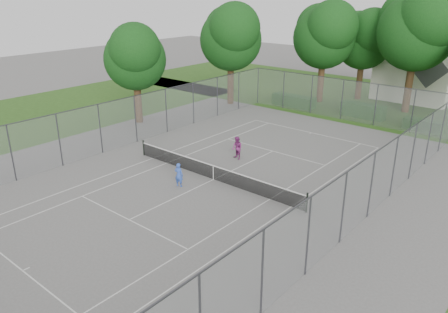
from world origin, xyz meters
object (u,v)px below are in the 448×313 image
Objects in this scene: tennis_net at (213,172)px; woman_player at (237,148)px; girl_player at (179,175)px; house at (419,64)px.

woman_player is at bearing 105.83° from tennis_net.
woman_player reaches higher than girl_player.
house is at bearing -111.00° from girl_player.
tennis_net is 29.01m from house.
woman_player is (-0.10, 5.58, 0.06)m from girl_player.
tennis_net is 1.41× the size of house.
girl_player is 5.58m from woman_player.
house is 5.81× the size of woman_player.
girl_player reaches higher than tennis_net.
house is 31.04m from girl_player.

